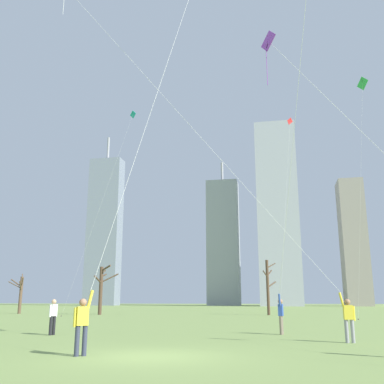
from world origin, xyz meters
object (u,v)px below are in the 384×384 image
(distant_kite_high_overhead_red, at_px, (289,148))
(distant_kite_drifting_right_teal, at_px, (124,140))
(kite_flyer_far_back_white, at_px, (294,254))
(bare_tree_far_right_edge, at_px, (101,287))
(kite_flyer_midfield_left_pink, at_px, (110,238))
(bare_tree_leftmost, at_px, (268,286))
(kite_flyer_foreground_right_orange, at_px, (288,232))
(bystander_strolling_midfield, at_px, (53,315))
(bare_tree_left_of_center, at_px, (20,293))
(distant_kite_low_near_trees_green, at_px, (362,99))

(distant_kite_high_overhead_red, distance_m, distant_kite_drifting_right_teal, 17.38)
(kite_flyer_far_back_white, height_order, bare_tree_far_right_edge, kite_flyer_far_back_white)
(kite_flyer_midfield_left_pink, height_order, bare_tree_leftmost, kite_flyer_midfield_left_pink)
(kite_flyer_foreground_right_orange, xyz_separation_m, distant_kite_high_overhead_red, (0.92, 22.03, 11.41))
(bystander_strolling_midfield, xyz_separation_m, distant_kite_high_overhead_red, (11.85, 21.56, 14.93))
(kite_flyer_midfield_left_pink, distance_m, bare_tree_leftmost, 37.69)
(bystander_strolling_midfield, xyz_separation_m, bare_tree_left_of_center, (-20.71, 30.47, 1.57))
(distant_kite_low_near_trees_green, height_order, bare_tree_far_right_edge, distant_kite_low_near_trees_green)
(distant_kite_low_near_trees_green, bearing_deg, kite_flyer_far_back_white, -109.82)
(kite_flyer_midfield_left_pink, xyz_separation_m, distant_kite_drifting_right_teal, (-10.55, 29.29, 14.77))
(kite_flyer_far_back_white, height_order, kite_flyer_foreground_right_orange, kite_flyer_far_back_white)
(bare_tree_far_right_edge, height_order, bare_tree_leftmost, bare_tree_leftmost)
(bare_tree_far_right_edge, xyz_separation_m, bare_tree_leftmost, (18.53, 2.52, 0.14))
(bare_tree_leftmost, bearing_deg, kite_flyer_far_back_white, -86.44)
(kite_flyer_foreground_right_orange, relative_size, distant_kite_high_overhead_red, 0.87)
(kite_flyer_far_back_white, height_order, distant_kite_drifting_right_teal, distant_kite_drifting_right_teal)
(kite_flyer_midfield_left_pink, height_order, kite_flyer_foreground_right_orange, kite_flyer_midfield_left_pink)
(kite_flyer_midfield_left_pink, distance_m, kite_flyer_foreground_right_orange, 8.35)
(kite_flyer_foreground_right_orange, xyz_separation_m, bystander_strolling_midfield, (-10.92, 0.47, -3.52))
(kite_flyer_far_back_white, relative_size, kite_flyer_midfield_left_pink, 1.03)
(kite_flyer_midfield_left_pink, xyz_separation_m, bare_tree_leftmost, (3.88, 37.48, -0.37))
(kite_flyer_foreground_right_orange, height_order, bystander_strolling_midfield, kite_flyer_foreground_right_orange)
(distant_kite_high_overhead_red, height_order, distant_kite_drifting_right_teal, distant_kite_drifting_right_teal)
(distant_kite_high_overhead_red, bearing_deg, kite_flyer_foreground_right_orange, -92.40)
(bare_tree_far_right_edge, bearing_deg, kite_flyer_far_back_white, -55.30)
(bystander_strolling_midfield, bearing_deg, bare_tree_leftmost, 73.61)
(bystander_strolling_midfield, relative_size, bare_tree_leftmost, 0.27)
(kite_flyer_midfield_left_pink, bearing_deg, distant_kite_high_overhead_red, 76.74)
(distant_kite_high_overhead_red, bearing_deg, distant_kite_low_near_trees_green, -18.43)
(distant_kite_drifting_right_teal, xyz_separation_m, bare_tree_leftmost, (14.43, 8.19, -15.13))
(bystander_strolling_midfield, height_order, distant_kite_drifting_right_teal, distant_kite_drifting_right_teal)
(kite_flyer_far_back_white, distance_m, distant_kite_drifting_right_teal, 32.64)
(kite_flyer_foreground_right_orange, xyz_separation_m, distant_kite_low_near_trees_green, (7.59, 19.81, 14.87))
(bystander_strolling_midfield, relative_size, distant_kite_high_overhead_red, 0.08)
(kite_flyer_midfield_left_pink, bearing_deg, distant_kite_low_near_trees_green, 62.81)
(bystander_strolling_midfield, height_order, bare_tree_leftmost, bare_tree_leftmost)
(bare_tree_left_of_center, bearing_deg, kite_flyer_foreground_right_orange, -44.36)
(kite_flyer_far_back_white, distance_m, distant_kite_high_overhead_red, 25.93)
(bare_tree_far_right_edge, bearing_deg, bare_tree_leftmost, 7.74)
(bare_tree_left_of_center, bearing_deg, bare_tree_far_right_edge, -10.08)
(bare_tree_far_right_edge, relative_size, bare_tree_leftmost, 0.92)
(kite_flyer_far_back_white, xyz_separation_m, bare_tree_far_right_edge, (-20.53, 29.65, -0.42))
(kite_flyer_foreground_right_orange, height_order, distant_kite_low_near_trees_green, distant_kite_low_near_trees_green)
(bystander_strolling_midfield, bearing_deg, bare_tree_far_right_edge, 108.32)
(kite_flyer_far_back_white, distance_m, kite_flyer_midfield_left_pink, 7.92)
(kite_flyer_far_back_white, height_order, distant_kite_low_near_trees_green, distant_kite_low_near_trees_green)
(distant_kite_drifting_right_teal, height_order, bare_tree_leftmost, distant_kite_drifting_right_teal)
(bystander_strolling_midfield, xyz_separation_m, distant_kite_drifting_right_teal, (-5.32, 22.78, 17.37))
(distant_kite_low_near_trees_green, distance_m, distant_kite_high_overhead_red, 7.83)
(kite_flyer_foreground_right_orange, height_order, distant_kite_high_overhead_red, distant_kite_high_overhead_red)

